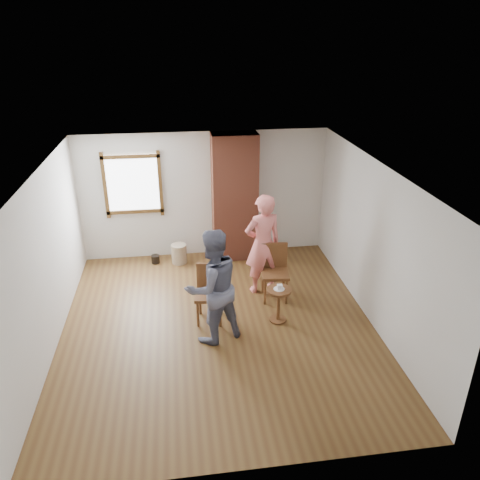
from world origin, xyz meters
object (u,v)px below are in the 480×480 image
object	(u,v)px
stoneware_crock	(179,254)
dining_chair_left	(210,290)
side_table	(279,300)
dining_chair_right	(275,268)
person_pink	(263,244)
man	(213,287)

from	to	relation	value
stoneware_crock	dining_chair_left	size ratio (longest dim) A/B	0.42
side_table	dining_chair_right	bearing A→B (deg)	83.32
stoneware_crock	person_pink	world-z (taller)	person_pink
side_table	man	world-z (taller)	man
person_pink	side_table	bearing A→B (deg)	81.80
side_table	person_pink	distance (m)	1.14
dining_chair_right	man	distance (m)	1.65
side_table	dining_chair_left	bearing A→B (deg)	167.37
man	person_pink	size ratio (longest dim) A/B	0.98
dining_chair_right	side_table	bearing A→B (deg)	-91.15
dining_chair_left	person_pink	size ratio (longest dim) A/B	0.51
dining_chair_left	man	world-z (taller)	man
stoneware_crock	person_pink	size ratio (longest dim) A/B	0.22
stoneware_crock	dining_chair_right	distance (m)	2.30
stoneware_crock	dining_chair_right	xyz separation A→B (m)	(1.66, -1.55, 0.36)
dining_chair_left	man	size ratio (longest dim) A/B	0.52
dining_chair_right	person_pink	bearing A→B (deg)	132.26
stoneware_crock	man	distance (m)	2.78
dining_chair_left	man	distance (m)	0.68
stoneware_crock	man	size ratio (longest dim) A/B	0.22
stoneware_crock	dining_chair_left	world-z (taller)	dining_chair_left
stoneware_crock	dining_chair_right	bearing A→B (deg)	-43.07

